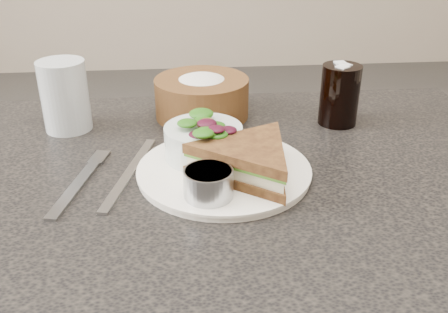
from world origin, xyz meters
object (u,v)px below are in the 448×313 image
dinner_plate (224,171)px  bread_basket (202,91)px  salad_bowl (203,136)px  water_glass (65,96)px  dressing_ramekin (209,184)px  sandwich (248,160)px  cola_glass (340,92)px

dinner_plate → bread_basket: bread_basket is taller
salad_bowl → dinner_plate: bearing=-54.6°
salad_bowl → water_glass: water_glass is taller
dressing_ramekin → water_glass: 0.36m
sandwich → cola_glass: size_ratio=1.55×
dinner_plate → salad_bowl: 0.06m
dinner_plate → dressing_ramekin: 0.09m
dinner_plate → cola_glass: bearing=38.2°
dinner_plate → dressing_ramekin: bearing=-109.4°
dressing_ramekin → water_glass: (-0.23, 0.27, 0.03)m
bread_basket → dressing_ramekin: bearing=-91.2°
sandwich → dressing_ramekin: 0.08m
salad_bowl → cola_glass: (0.25, 0.14, 0.01)m
dinner_plate → bread_basket: size_ratio=1.46×
dressing_ramekin → bread_basket: 0.31m
bread_basket → cola_glass: cola_glass is taller
dinner_plate → water_glass: 0.33m
cola_glass → water_glass: 0.49m
sandwich → water_glass: bearing=179.3°
water_glass → dressing_ramekin: bearing=-49.2°
salad_bowl → sandwich: bearing=-47.3°
salad_bowl → bread_basket: bearing=87.9°
dressing_ramekin → cola_glass: bearing=45.3°
dinner_plate → sandwich: 0.05m
water_glass → cola_glass: bearing=-2.0°
sandwich → cola_glass: 0.28m
dinner_plate → salad_bowl: size_ratio=2.14×
water_glass → salad_bowl: bearing=-33.4°
salad_bowl → bread_basket: bread_basket is taller
dinner_plate → sandwich: (0.03, -0.03, 0.03)m
salad_bowl → dressing_ramekin: 0.12m
sandwich → salad_bowl: (-0.06, 0.07, 0.01)m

